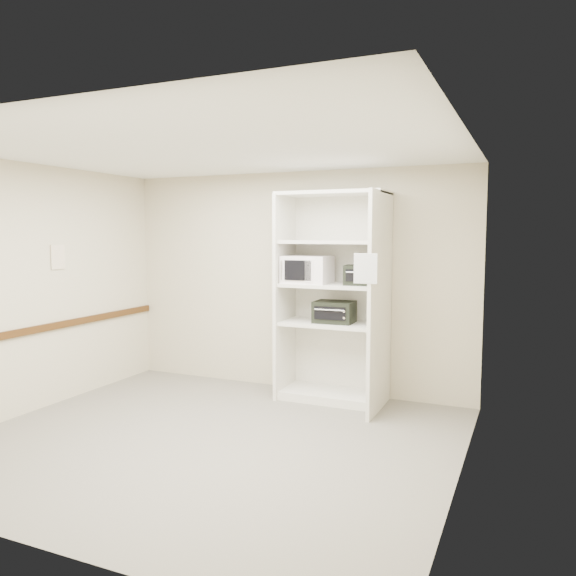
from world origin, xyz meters
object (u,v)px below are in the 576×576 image
at_px(microwave, 307,269).
at_px(toaster_oven_upper, 362,275).
at_px(toaster_oven_lower, 334,312).
at_px(shelving_unit, 337,304).

relative_size(microwave, toaster_oven_upper, 1.37).
height_order(toaster_oven_upper, toaster_oven_lower, toaster_oven_upper).
relative_size(shelving_unit, toaster_oven_lower, 5.41).
bearing_deg(toaster_oven_upper, microwave, 173.73).
relative_size(shelving_unit, toaster_oven_upper, 6.26).
height_order(shelving_unit, microwave, shelving_unit).
height_order(shelving_unit, toaster_oven_lower, shelving_unit).
bearing_deg(toaster_oven_lower, toaster_oven_upper, -5.34).
distance_m(microwave, toaster_oven_lower, 0.58).
xyz_separation_m(shelving_unit, toaster_oven_lower, (-0.02, -0.02, -0.09)).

